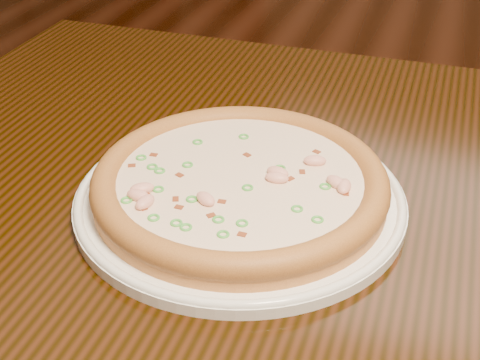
% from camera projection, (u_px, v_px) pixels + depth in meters
% --- Properties ---
extents(ground, '(9.00, 9.00, 0.00)m').
position_uv_depth(ground, '(328.00, 359.00, 1.50)').
color(ground, black).
extents(hero_table, '(1.20, 0.80, 0.75)m').
position_uv_depth(hero_table, '(353.00, 270.00, 0.76)').
color(hero_table, black).
rests_on(hero_table, ground).
extents(plate, '(0.34, 0.34, 0.02)m').
position_uv_depth(plate, '(240.00, 197.00, 0.70)').
color(plate, white).
rests_on(plate, hero_table).
extents(pizza, '(0.31, 0.31, 0.03)m').
position_uv_depth(pizza, '(240.00, 183.00, 0.69)').
color(pizza, tan).
rests_on(pizza, plate).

